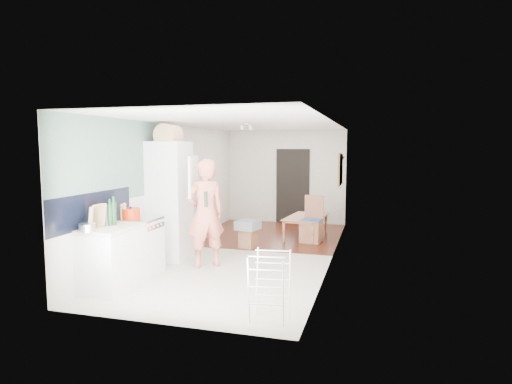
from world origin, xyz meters
The scene contains 32 objects.
room_shell centered at (0.00, 0.00, 1.25)m, with size 3.20×7.00×2.50m, color silver, non-canonical shape.
floor centered at (0.00, 0.00, 0.00)m, with size 3.20×7.00×0.01m, color beige.
wood_floor_overlay centered at (0.00, 1.85, 0.01)m, with size 3.20×3.30×0.01m, color #55220F.
sage_wall_panel centered at (-1.59, -2.00, 1.85)m, with size 0.02×3.00×1.30m, color slate.
tile_splashback centered at (-1.59, -2.55, 1.15)m, with size 0.02×1.90×0.50m, color black.
doorway_recess centered at (0.20, 3.48, 1.00)m, with size 0.90×0.04×2.00m, color black.
base_cabinet centered at (-1.30, -2.55, 0.43)m, with size 0.60×0.90×0.86m, color white.
worktop centered at (-1.30, -2.55, 0.89)m, with size 0.62×0.92×0.06m, color beige.
range_cooker centered at (-1.30, -1.80, 0.44)m, with size 0.60×0.60×0.88m, color white.
cooker_top centered at (-1.30, -1.80, 0.90)m, with size 0.60×0.60×0.04m, color #BCBCBE.
fridge_housing centered at (-1.27, -0.78, 1.07)m, with size 0.66×0.66×2.15m, color white.
fridge_door centered at (-0.66, -1.08, 1.55)m, with size 0.56×0.04×0.70m, color white.
fridge_interior centered at (-0.96, -0.78, 1.55)m, with size 0.02×0.52×0.66m, color white.
pinboard centered at (1.58, 1.90, 1.55)m, with size 0.03×0.90×0.70m, color tan.
pinboard_frame centered at (1.57, 1.90, 1.55)m, with size 0.01×0.94×0.74m, color #A36A49.
wall_sconce centered at (1.54, 2.55, 1.75)m, with size 0.18×0.18×0.16m, color maroon.
person centered at (-0.44, -1.11, 1.10)m, with size 0.80×0.52×2.19m, color #F47B64.
dining_table centered at (0.88, 1.68, 0.21)m, with size 1.19×0.66×0.42m, color #A36A49.
dining_chair centered at (1.04, 1.25, 0.50)m, with size 0.42×0.42×1.01m, color #A36A49, non-canonical shape.
stool centered at (-0.12, 0.38, 0.19)m, with size 0.30×0.30×0.39m, color #A36A49, non-canonical shape.
grey_drape centered at (-0.12, 0.35, 0.48)m, with size 0.41×0.41×0.19m, color gray.
drying_rack centered at (1.18, -3.06, 0.42)m, with size 0.43×0.39×0.83m, color white, non-canonical shape.
bread_bin centered at (-1.21, -0.88, 2.26)m, with size 0.42×0.40×0.22m, color tan, non-canonical shape.
red_casserole centered at (-1.36, -1.93, 1.01)m, with size 0.30×0.30×0.17m, color red.
steel_pan centered at (-1.37, -2.98, 0.97)m, with size 0.22×0.22×0.11m, color #BCBCBE.
held_bottle centered at (-0.37, -1.24, 1.19)m, with size 0.06×0.06×0.26m, color #19411F.
bottle_a centered at (-1.32, -2.44, 1.09)m, with size 0.08×0.08×0.34m, color #19411F.
bottle_b centered at (-1.35, -2.49, 1.08)m, with size 0.07×0.07×0.31m, color #19411F.
bottle_c centered at (-1.43, -2.43, 1.04)m, with size 0.10×0.10×0.23m, color silver.
pepper_mill_front centered at (-1.41, -2.02, 1.02)m, with size 0.06×0.06×0.21m, color tan.
pepper_mill_back centered at (-1.46, -2.02, 1.02)m, with size 0.05×0.05×0.19m, color tan.
chopping_boards centered at (-1.36, -2.76, 1.09)m, with size 0.04×0.25×0.35m, color tan, non-canonical shape.
Camera 1 is at (2.34, -7.80, 2.05)m, focal length 30.00 mm.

